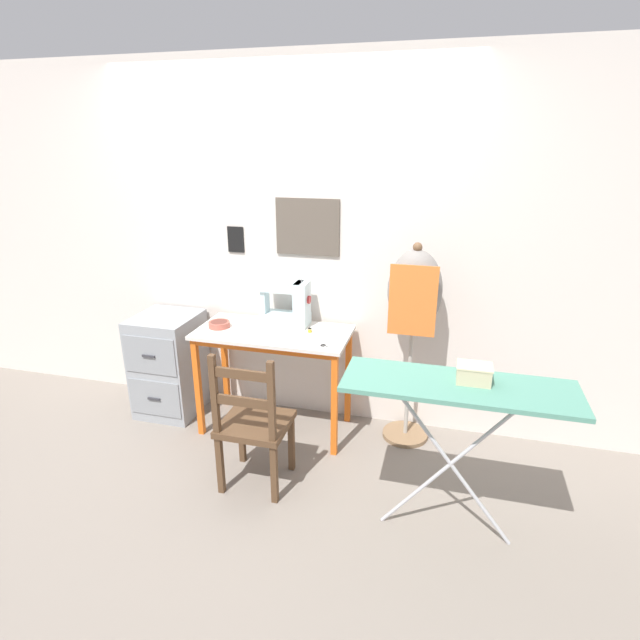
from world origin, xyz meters
The scene contains 12 objects.
ground_plane centered at (0.00, 0.00, 0.00)m, with size 14.00×14.00×0.00m, color gray.
wall_back centered at (0.00, 0.58, 1.28)m, with size 10.00×0.07×2.55m.
sewing_table centered at (0.00, 0.25, 0.66)m, with size 1.06×0.52×0.76m.
sewing_machine centered at (0.06, 0.40, 0.91)m, with size 0.35×0.18×0.34m.
fabric_bowl centered at (-0.39, 0.23, 0.78)m, with size 0.15×0.15×0.04m.
scissors centered at (0.42, 0.08, 0.76)m, with size 0.12×0.09×0.01m.
thread_spool_near_machine centered at (0.25, 0.29, 0.78)m, with size 0.03×0.03×0.03m.
wooden_chair centered at (0.10, -0.38, 0.42)m, with size 0.40×0.38×0.90m.
filing_cabinet centered at (-0.87, 0.30, 0.39)m, with size 0.45×0.49×0.78m.
dress_form centered at (0.94, 0.37, 1.02)m, with size 0.35×0.32×1.40m.
ironing_board centered at (1.23, -0.50, 0.85)m, with size 1.12×0.38×0.90m.
storage_box centered at (1.30, -0.46, 0.94)m, with size 0.17×0.12×0.09m.
Camera 1 is at (1.14, -2.76, 2.01)m, focal length 28.00 mm.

